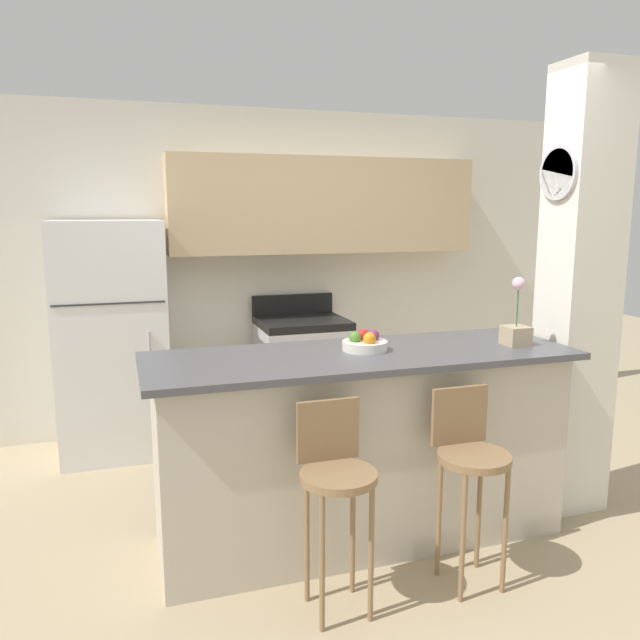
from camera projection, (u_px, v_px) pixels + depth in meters
ground_plane at (360, 535)px, 3.41m from camera, size 14.00×14.00×0.00m
wall_back at (292, 243)px, 5.07m from camera, size 5.60×0.38×2.55m
pillar_right at (578, 294)px, 3.58m from camera, size 0.38×0.32×2.55m
counter_bar at (361, 446)px, 3.32m from camera, size 2.24×0.75×1.03m
refrigerator at (112, 339)px, 4.47m from camera, size 0.76×0.66×1.69m
stove_range at (302, 374)px, 5.00m from camera, size 0.68×0.61×1.07m
bar_stool_left at (336, 477)px, 2.71m from camera, size 0.34×0.34×0.93m
bar_stool_right at (470, 459)px, 2.91m from camera, size 0.34×0.34×0.93m
orchid_vase at (516, 327)px, 3.40m from camera, size 0.13×0.13×0.37m
fruit_bowl at (365, 343)px, 3.28m from camera, size 0.24×0.24×0.11m
trash_bin at (203, 428)px, 4.55m from camera, size 0.28×0.28×0.38m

